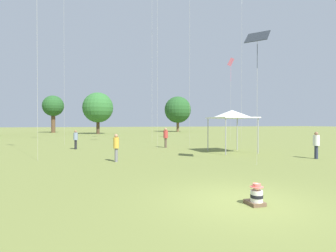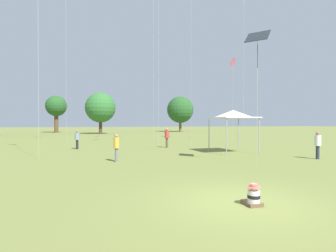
{
  "view_description": "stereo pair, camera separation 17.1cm",
  "coord_description": "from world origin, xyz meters",
  "px_view_note": "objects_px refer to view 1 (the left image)",
  "views": [
    {
      "loc": [
        -4.12,
        -6.33,
        2.2
      ],
      "look_at": [
        0.06,
        7.15,
        2.05
      ],
      "focal_mm": 28.0,
      "sensor_mm": 36.0,
      "label": 1
    },
    {
      "loc": [
        -3.96,
        -6.38,
        2.2
      ],
      "look_at": [
        0.06,
        7.15,
        2.05
      ],
      "focal_mm": 28.0,
      "sensor_mm": 36.0,
      "label": 2
    }
  ],
  "objects_px": {
    "person_standing_1": "(166,136)",
    "distant_tree_3": "(178,110)",
    "kite_6": "(257,39)",
    "person_standing_0": "(316,143)",
    "distant_tree_1": "(53,106)",
    "person_standing_3": "(76,138)",
    "canopy_tent": "(232,114)",
    "seated_toddler": "(256,196)",
    "distant_tree_0": "(98,108)",
    "person_standing_4": "(116,145)",
    "kite_3": "(231,65)"
  },
  "relations": [
    {
      "from": "person_standing_1",
      "to": "kite_3",
      "type": "relative_size",
      "value": 0.17
    },
    {
      "from": "person_standing_4",
      "to": "distant_tree_3",
      "type": "distance_m",
      "value": 52.76
    },
    {
      "from": "person_standing_1",
      "to": "distant_tree_3",
      "type": "relative_size",
      "value": 0.19
    },
    {
      "from": "kite_3",
      "to": "distant_tree_0",
      "type": "height_order",
      "value": "kite_3"
    },
    {
      "from": "seated_toddler",
      "to": "distant_tree_1",
      "type": "height_order",
      "value": "distant_tree_1"
    },
    {
      "from": "seated_toddler",
      "to": "kite_6",
      "type": "distance_m",
      "value": 9.39
    },
    {
      "from": "distant_tree_1",
      "to": "person_standing_4",
      "type": "bearing_deg",
      "value": -79.86
    },
    {
      "from": "person_standing_3",
      "to": "canopy_tent",
      "type": "distance_m",
      "value": 12.94
    },
    {
      "from": "seated_toddler",
      "to": "person_standing_4",
      "type": "distance_m",
      "value": 9.49
    },
    {
      "from": "person_standing_1",
      "to": "person_standing_0",
      "type": "bearing_deg",
      "value": 63.77
    },
    {
      "from": "person_standing_0",
      "to": "person_standing_1",
      "type": "height_order",
      "value": "person_standing_1"
    },
    {
      "from": "person_standing_1",
      "to": "distant_tree_3",
      "type": "distance_m",
      "value": 43.96
    },
    {
      "from": "seated_toddler",
      "to": "person_standing_3",
      "type": "relative_size",
      "value": 0.38
    },
    {
      "from": "kite_6",
      "to": "distant_tree_0",
      "type": "xyz_separation_m",
      "value": [
        -6.28,
        43.66,
        -1.18
      ]
    },
    {
      "from": "person_standing_1",
      "to": "distant_tree_1",
      "type": "height_order",
      "value": "distant_tree_1"
    },
    {
      "from": "person_standing_3",
      "to": "person_standing_4",
      "type": "height_order",
      "value": "person_standing_3"
    },
    {
      "from": "kite_6",
      "to": "person_standing_0",
      "type": "bearing_deg",
      "value": 105.82
    },
    {
      "from": "kite_6",
      "to": "kite_3",
      "type": "bearing_deg",
      "value": 156.97
    },
    {
      "from": "person_standing_1",
      "to": "distant_tree_3",
      "type": "bearing_deg",
      "value": -171.55
    },
    {
      "from": "kite_6",
      "to": "person_standing_3",
      "type": "bearing_deg",
      "value": -137.67
    },
    {
      "from": "person_standing_0",
      "to": "distant_tree_3",
      "type": "distance_m",
      "value": 51.64
    },
    {
      "from": "person_standing_0",
      "to": "kite_3",
      "type": "height_order",
      "value": "kite_3"
    },
    {
      "from": "person_standing_1",
      "to": "person_standing_3",
      "type": "xyz_separation_m",
      "value": [
        -7.66,
        0.83,
        -0.1
      ]
    },
    {
      "from": "distant_tree_0",
      "to": "distant_tree_3",
      "type": "distance_m",
      "value": 21.68
    },
    {
      "from": "person_standing_0",
      "to": "person_standing_3",
      "type": "xyz_separation_m",
      "value": [
        -14.4,
        10.63,
        -0.04
      ]
    },
    {
      "from": "person_standing_3",
      "to": "person_standing_4",
      "type": "distance_m",
      "value": 8.64
    },
    {
      "from": "kite_6",
      "to": "distant_tree_1",
      "type": "xyz_separation_m",
      "value": [
        -15.86,
        53.87,
        -0.49
      ]
    },
    {
      "from": "canopy_tent",
      "to": "distant_tree_1",
      "type": "bearing_deg",
      "value": 110.37
    },
    {
      "from": "person_standing_3",
      "to": "distant_tree_3",
      "type": "distance_m",
      "value": 46.5
    },
    {
      "from": "distant_tree_0",
      "to": "distant_tree_1",
      "type": "xyz_separation_m",
      "value": [
        -9.59,
        10.21,
        0.7
      ]
    },
    {
      "from": "canopy_tent",
      "to": "seated_toddler",
      "type": "bearing_deg",
      "value": -118.17
    },
    {
      "from": "seated_toddler",
      "to": "person_standing_4",
      "type": "bearing_deg",
      "value": 107.11
    },
    {
      "from": "distant_tree_0",
      "to": "distant_tree_1",
      "type": "bearing_deg",
      "value": 133.19
    },
    {
      "from": "person_standing_0",
      "to": "person_standing_4",
      "type": "height_order",
      "value": "person_standing_0"
    },
    {
      "from": "distant_tree_3",
      "to": "person_standing_1",
      "type": "bearing_deg",
      "value": -110.78
    },
    {
      "from": "person_standing_0",
      "to": "person_standing_4",
      "type": "xyz_separation_m",
      "value": [
        -11.91,
        2.36,
        -0.03
      ]
    },
    {
      "from": "person_standing_4",
      "to": "distant_tree_0",
      "type": "relative_size",
      "value": 0.19
    },
    {
      "from": "person_standing_4",
      "to": "kite_6",
      "type": "height_order",
      "value": "kite_6"
    },
    {
      "from": "person_standing_1",
      "to": "kite_6",
      "type": "bearing_deg",
      "value": 38.01
    },
    {
      "from": "person_standing_3",
      "to": "kite_6",
      "type": "height_order",
      "value": "kite_6"
    },
    {
      "from": "seated_toddler",
      "to": "person_standing_0",
      "type": "xyz_separation_m",
      "value": [
        9.17,
        6.7,
        0.73
      ]
    },
    {
      "from": "person_standing_3",
      "to": "canopy_tent",
      "type": "bearing_deg",
      "value": -65.66
    },
    {
      "from": "person_standing_1",
      "to": "distant_tree_1",
      "type": "xyz_separation_m",
      "value": [
        -14.18,
        42.99,
        5.02
      ]
    },
    {
      "from": "distant_tree_3",
      "to": "distant_tree_1",
      "type": "bearing_deg",
      "value": 175.93
    },
    {
      "from": "distant_tree_0",
      "to": "person_standing_3",
      "type": "bearing_deg",
      "value": -95.47
    },
    {
      "from": "distant_tree_0",
      "to": "distant_tree_3",
      "type": "bearing_deg",
      "value": 21.93
    },
    {
      "from": "kite_6",
      "to": "distant_tree_1",
      "type": "relative_size",
      "value": 0.82
    },
    {
      "from": "person_standing_3",
      "to": "person_standing_4",
      "type": "xyz_separation_m",
      "value": [
        2.49,
        -8.27,
        0.0
      ]
    },
    {
      "from": "distant_tree_1",
      "to": "kite_3",
      "type": "bearing_deg",
      "value": -56.06
    },
    {
      "from": "kite_3",
      "to": "person_standing_4",
      "type": "bearing_deg",
      "value": 52.01
    }
  ]
}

